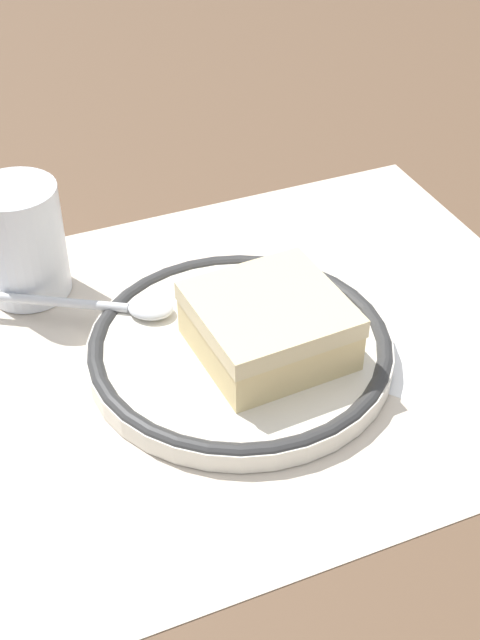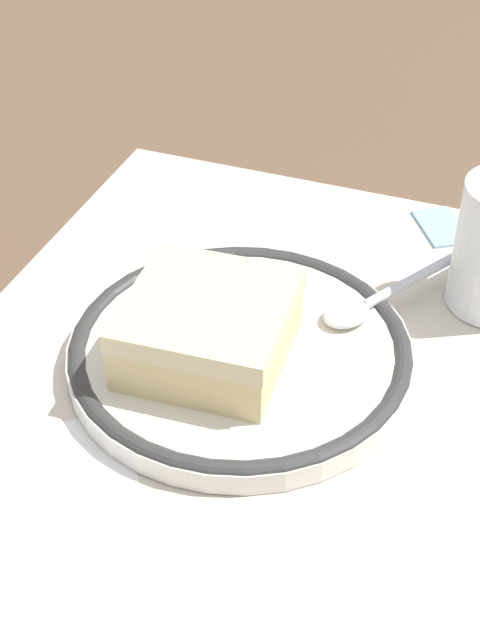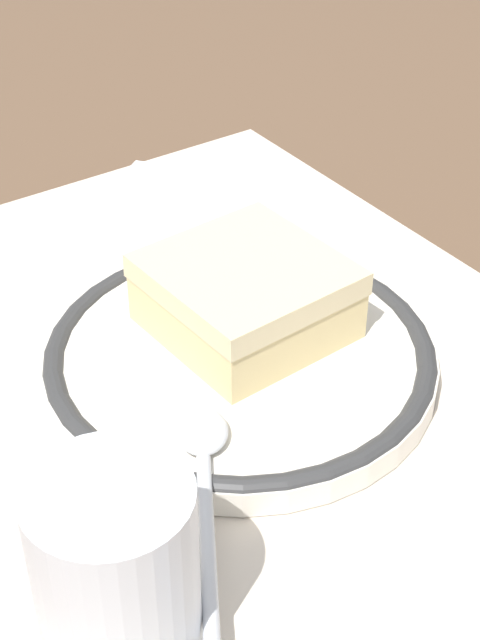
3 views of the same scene
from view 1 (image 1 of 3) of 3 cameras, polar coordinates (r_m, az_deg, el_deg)
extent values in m
plane|color=brown|center=(0.62, 0.38, -1.80)|extent=(2.40, 2.40, 0.00)
cube|color=beige|center=(0.62, 0.38, -1.75)|extent=(0.47, 0.38, 0.00)
cylinder|color=silver|center=(0.60, 0.00, -2.01)|extent=(0.21, 0.21, 0.01)
torus|color=#333333|center=(0.60, 0.00, -1.72)|extent=(0.21, 0.21, 0.01)
cube|color=beige|center=(0.59, 1.89, -0.90)|extent=(0.10, 0.10, 0.03)
cube|color=beige|center=(0.57, 1.93, 0.71)|extent=(0.10, 0.10, 0.01)
ellipsoid|color=silver|center=(0.62, -5.88, 0.77)|extent=(0.04, 0.04, 0.01)
cylinder|color=silver|center=(0.64, -12.13, 1.20)|extent=(0.10, 0.06, 0.01)
cylinder|color=white|center=(0.67, -14.13, 5.07)|extent=(0.06, 0.06, 0.09)
cylinder|color=silver|center=(0.68, -13.84, 3.54)|extent=(0.06, 0.06, 0.05)
camera|label=2|loc=(0.81, 27.46, 34.04)|focal=51.60mm
camera|label=3|loc=(0.68, -41.30, 25.35)|focal=54.92mm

